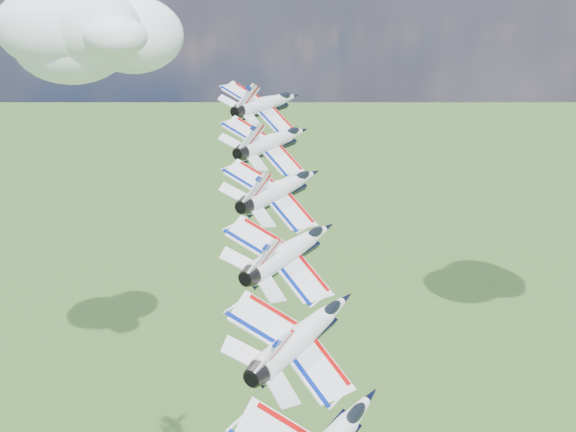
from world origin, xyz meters
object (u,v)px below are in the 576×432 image
Objects in this scene: jet_2 at (283,188)px; jet_4 at (307,331)px; jet_3 at (293,249)px; jet_0 at (269,103)px; jet_1 at (275,140)px.

jet_2 is 22.15m from jet_4.
jet_3 reaches higher than jet_4.
jet_2 is 1.00× the size of jet_4.
jet_0 reaches higher than jet_2.
jet_1 is 33.23m from jet_4.
jet_0 is at bearing 127.64° from jet_1.
jet_3 is at bearing 127.64° from jet_4.
jet_4 is at bearing -52.36° from jet_3.
jet_0 reaches higher than jet_4.
jet_4 is (22.07, -23.40, -8.35)m from jet_1.
jet_4 is (29.43, -31.20, -11.13)m from jet_0.
jet_4 is (14.72, -15.60, -5.57)m from jet_2.
jet_3 is at bearing -52.36° from jet_0.
jet_4 is at bearing -52.36° from jet_2.
jet_1 is 22.15m from jet_3.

